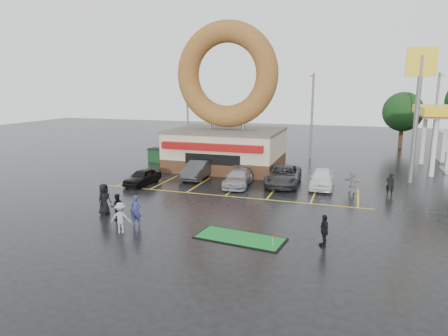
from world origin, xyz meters
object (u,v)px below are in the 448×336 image
(car_dgrey, at_px, (198,170))
(car_silver, at_px, (238,178))
(streetlight_left, at_px, (187,112))
(putting_green, at_px, (240,238))
(streetlight_right, at_px, (435,116))
(streetlight_mid, at_px, (312,114))
(person_cameraman, at_px, (324,230))
(person_blue, at_px, (136,211))
(donut_shop, at_px, (226,121))
(car_grey, at_px, (283,175))
(car_white, at_px, (322,178))
(dumpster, at_px, (158,155))
(car_black, at_px, (142,177))
(shell_sign, at_px, (419,90))

(car_dgrey, relative_size, car_silver, 1.02)
(streetlight_left, height_order, putting_green, streetlight_left)
(streetlight_right, relative_size, putting_green, 1.88)
(streetlight_mid, distance_m, person_cameraman, 25.16)
(streetlight_left, xyz_separation_m, person_cameraman, (17.39, -23.61, -3.98))
(car_silver, xyz_separation_m, person_blue, (-2.82, -10.58, 0.22))
(car_dgrey, xyz_separation_m, car_silver, (3.96, -1.47, -0.10))
(streetlight_right, distance_m, car_dgrey, 24.62)
(streetlight_mid, bearing_deg, donut_shop, -131.38)
(streetlight_right, height_order, car_grey, streetlight_right)
(car_grey, relative_size, person_cameraman, 3.39)
(car_silver, height_order, putting_green, car_silver)
(car_grey, distance_m, person_blue, 13.51)
(car_white, bearing_deg, streetlight_right, 54.01)
(donut_shop, relative_size, dumpster, 7.50)
(streetlight_left, bearing_deg, car_dgrey, -62.90)
(streetlight_mid, relative_size, streetlight_right, 1.00)
(car_black, relative_size, person_blue, 2.13)
(person_blue, bearing_deg, streetlight_left, 97.47)
(car_dgrey, bearing_deg, putting_green, -59.17)
(donut_shop, bearing_deg, streetlight_left, 135.22)
(car_white, height_order, person_cameraman, person_cameraman)
(donut_shop, distance_m, car_dgrey, 6.27)
(car_dgrey, distance_m, person_cameraman, 16.25)
(donut_shop, relative_size, person_blue, 7.74)
(streetlight_right, distance_m, car_white, 17.43)
(streetlight_left, relative_size, person_blue, 5.16)
(donut_shop, height_order, car_white, donut_shop)
(car_grey, xyz_separation_m, putting_green, (-0.09, -12.07, -0.72))
(car_silver, bearing_deg, shell_sign, 18.10)
(streetlight_right, height_order, person_blue, streetlight_right)
(streetlight_mid, xyz_separation_m, streetlight_right, (12.00, 1.00, 0.00))
(shell_sign, xyz_separation_m, streetlight_right, (3.00, 9.92, -2.60))
(car_black, bearing_deg, car_silver, 21.60)
(streetlight_left, bearing_deg, person_blue, -73.18)
(shell_sign, height_order, car_silver, shell_sign)
(streetlight_left, relative_size, car_silver, 2.00)
(car_black, xyz_separation_m, car_white, (13.57, 3.46, 0.11))
(car_black, relative_size, dumpster, 2.07)
(shell_sign, height_order, person_cameraman, shell_sign)
(car_silver, bearing_deg, putting_green, -78.00)
(car_white, bearing_deg, donut_shop, 150.76)
(car_black, height_order, car_dgrey, car_dgrey)
(shell_sign, xyz_separation_m, putting_green, (-9.73, -16.07, -7.34))
(car_white, bearing_deg, person_blue, -128.10)
(streetlight_left, bearing_deg, car_black, -79.88)
(person_cameraman, bearing_deg, dumpster, -156.39)
(car_white, height_order, person_blue, person_blue)
(car_silver, distance_m, car_white, 6.42)
(person_blue, bearing_deg, person_cameraman, -7.31)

